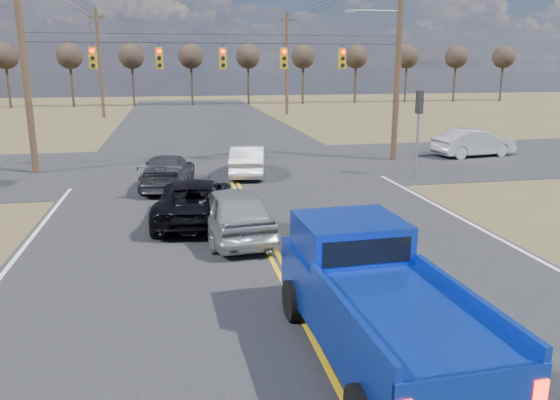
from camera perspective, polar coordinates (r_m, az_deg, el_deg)
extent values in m
plane|color=brown|center=(10.79, 3.82, -13.91)|extent=(160.00, 160.00, 0.00)
cube|color=#28282B|center=(20.01, -3.51, -0.59)|extent=(14.00, 120.00, 0.02)
cube|color=#28282B|center=(27.77, -5.72, 3.52)|extent=(120.00, 12.00, 0.02)
cylinder|color=#473323|center=(27.96, -25.15, 12.68)|extent=(0.32, 0.32, 10.00)
cylinder|color=#473323|center=(29.53, 12.22, 13.67)|extent=(0.32, 0.32, 10.00)
cylinder|color=black|center=(27.33, -6.03, 15.99)|extent=(18.00, 0.02, 0.02)
cylinder|color=black|center=(27.34, -6.06, 16.82)|extent=(18.00, 0.02, 0.02)
cube|color=#B28C14|center=(27.42, -18.96, 13.86)|extent=(0.34, 0.24, 1.00)
cylinder|color=#FF0C05|center=(27.28, -19.06, 14.55)|extent=(0.20, 0.06, 0.20)
cylinder|color=black|center=(27.28, -19.00, 13.85)|extent=(0.20, 0.06, 0.20)
cylinder|color=black|center=(27.28, -18.94, 13.16)|extent=(0.20, 0.06, 0.20)
cube|color=black|center=(27.26, -19.08, 14.78)|extent=(0.24, 0.14, 0.03)
cube|color=#B28C14|center=(27.20, -12.50, 14.27)|extent=(0.34, 0.24, 1.00)
cylinder|color=#FF0C05|center=(27.06, -12.54, 14.97)|extent=(0.20, 0.06, 0.20)
cylinder|color=black|center=(27.06, -12.51, 14.28)|extent=(0.20, 0.06, 0.20)
cylinder|color=black|center=(27.06, -12.47, 13.58)|extent=(0.20, 0.06, 0.20)
cube|color=black|center=(27.04, -12.56, 15.21)|extent=(0.24, 0.14, 0.03)
cube|color=#B28C14|center=(27.31, -5.99, 14.52)|extent=(0.34, 0.24, 1.00)
cylinder|color=#FF0C05|center=(27.18, -5.98, 15.22)|extent=(0.20, 0.06, 0.20)
cylinder|color=black|center=(27.17, -5.97, 14.52)|extent=(0.20, 0.06, 0.20)
cylinder|color=black|center=(27.17, -5.95, 13.83)|extent=(0.20, 0.06, 0.20)
cube|color=black|center=(27.15, -5.98, 15.45)|extent=(0.24, 0.14, 0.03)
cube|color=#B28C14|center=(27.75, 0.39, 14.58)|extent=(0.34, 0.24, 1.00)
cylinder|color=#FF0C05|center=(27.61, 0.45, 15.27)|extent=(0.20, 0.06, 0.20)
cylinder|color=black|center=(27.61, 0.45, 14.59)|extent=(0.20, 0.06, 0.20)
cylinder|color=black|center=(27.61, 0.45, 13.90)|extent=(0.20, 0.06, 0.20)
cube|color=black|center=(27.59, 0.47, 15.50)|extent=(0.24, 0.14, 0.03)
cube|color=#B28C14|center=(28.50, 6.51, 14.48)|extent=(0.34, 0.24, 1.00)
cylinder|color=#FF0C05|center=(28.37, 6.62, 15.15)|extent=(0.20, 0.06, 0.20)
cylinder|color=black|center=(28.36, 6.60, 14.48)|extent=(0.20, 0.06, 0.20)
cylinder|color=black|center=(28.36, 6.58, 13.82)|extent=(0.20, 0.06, 0.20)
cube|color=black|center=(28.34, 6.64, 15.37)|extent=(0.24, 0.14, 0.03)
cylinder|color=slate|center=(25.33, 14.13, 5.81)|extent=(0.12, 0.12, 3.20)
cube|color=black|center=(25.15, 14.37, 9.87)|extent=(0.24, 0.34, 1.00)
cylinder|color=slate|center=(29.12, 9.82, 18.90)|extent=(2.80, 0.10, 0.10)
cube|color=slate|center=(28.69, 7.24, 18.96)|extent=(0.55, 0.22, 0.14)
cylinder|color=#473323|center=(55.57, -18.29, 13.34)|extent=(0.32, 0.32, 10.00)
cube|color=#473323|center=(55.73, -18.64, 17.65)|extent=(1.60, 0.12, 0.12)
cylinder|color=#473323|center=(56.38, 0.72, 14.03)|extent=(0.32, 0.32, 10.00)
cube|color=#473323|center=(56.53, 0.74, 18.29)|extent=(1.60, 0.12, 0.12)
cylinder|color=#33261C|center=(71.66, -26.53, 10.80)|extent=(0.28, 0.28, 5.50)
sphere|color=#2D231C|center=(71.63, -26.81, 13.30)|extent=(3.00, 3.00, 3.00)
cylinder|color=#33261C|center=(70.18, -20.92, 11.30)|extent=(0.28, 0.28, 5.50)
sphere|color=#2D231C|center=(70.15, -21.15, 13.86)|extent=(3.00, 3.00, 3.00)
cylinder|color=#33261C|center=(69.38, -15.10, 11.71)|extent=(0.28, 0.28, 5.50)
sphere|color=#2D231C|center=(69.34, -15.27, 14.31)|extent=(3.00, 3.00, 3.00)
cylinder|color=#33261C|center=(69.28, -9.20, 12.00)|extent=(0.28, 0.28, 5.50)
sphere|color=#2D231C|center=(69.24, -9.30, 14.61)|extent=(3.00, 3.00, 3.00)
cylinder|color=#33261C|center=(69.88, -3.32, 12.17)|extent=(0.28, 0.28, 5.50)
sphere|color=#2D231C|center=(69.85, -3.36, 14.76)|extent=(3.00, 3.00, 3.00)
cylinder|color=#33261C|center=(71.17, 2.40, 12.22)|extent=(0.28, 0.28, 5.50)
sphere|color=#2D231C|center=(71.14, 2.42, 14.75)|extent=(3.00, 3.00, 3.00)
cylinder|color=#33261C|center=(73.12, 7.86, 12.15)|extent=(0.28, 0.28, 5.50)
sphere|color=#2D231C|center=(73.08, 7.95, 14.62)|extent=(3.00, 3.00, 3.00)
cylinder|color=#33261C|center=(75.66, 13.00, 11.99)|extent=(0.28, 0.28, 5.50)
sphere|color=#2D231C|center=(75.63, 13.13, 14.37)|extent=(3.00, 3.00, 3.00)
cylinder|color=#33261C|center=(78.74, 17.76, 11.76)|extent=(0.28, 0.28, 5.50)
sphere|color=#2D231C|center=(78.71, 17.94, 14.04)|extent=(3.00, 3.00, 3.00)
cylinder|color=#33261C|center=(82.31, 22.13, 11.47)|extent=(0.28, 0.28, 5.50)
sphere|color=#2D231C|center=(82.28, 22.34, 13.66)|extent=(3.00, 3.00, 3.00)
cylinder|color=black|center=(8.92, 21.45, -18.36)|extent=(0.37, 0.85, 0.84)
cylinder|color=black|center=(11.19, 1.56, -10.44)|extent=(0.37, 0.85, 0.84)
cylinder|color=black|center=(11.81, 11.06, -9.34)|extent=(0.37, 0.85, 0.84)
cube|color=#0F31AA|center=(9.65, 10.33, -11.41)|extent=(2.30, 5.73, 1.05)
cube|color=#0F31AA|center=(10.64, 7.31, -3.87)|extent=(2.00, 1.85, 0.75)
cube|color=black|center=(9.88, 9.06, -5.36)|extent=(1.68, 0.12, 0.47)
cube|color=#0F31AA|center=(8.12, 7.07, -11.48)|extent=(0.23, 3.46, 0.21)
cube|color=#0F31AA|center=(8.96, 19.27, -9.67)|extent=(0.23, 3.46, 0.21)
cube|color=#0F31AA|center=(7.40, 19.48, -18.69)|extent=(2.10, 0.16, 0.63)
cube|color=#FF0C05|center=(7.89, 25.54, -17.56)|extent=(0.19, 0.07, 0.31)
imported|color=gray|center=(16.22, -4.92, -1.24)|extent=(2.30, 4.78, 1.57)
imported|color=black|center=(18.09, -8.90, -0.01)|extent=(2.92, 5.34, 1.42)
imported|color=silver|center=(25.29, -3.40, 4.14)|extent=(2.19, 4.45, 1.40)
imported|color=#323237|center=(23.19, -11.65, 2.94)|extent=(2.49, 4.97, 1.39)
imported|color=#B0B2B9|center=(32.38, 19.58, 5.66)|extent=(2.37, 4.87, 1.54)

